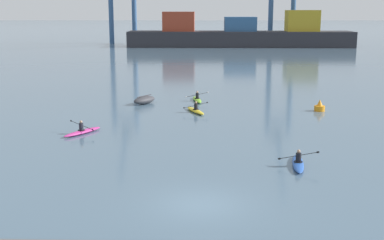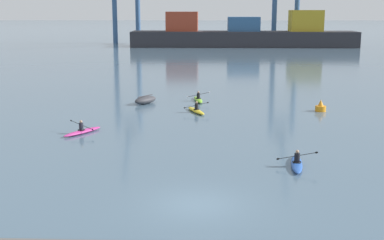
# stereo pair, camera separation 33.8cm
# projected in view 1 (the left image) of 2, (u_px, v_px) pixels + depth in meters

# --- Properties ---
(ground_plane) EXTENTS (800.00, 800.00, 0.00)m
(ground_plane) POSITION_uv_depth(u_px,v_px,m) (200.00, 205.00, 22.45)
(ground_plane) COLOR slate
(container_barge) EXTENTS (51.66, 8.24, 8.34)m
(container_barge) POSITION_uv_depth(u_px,v_px,m) (240.00, 35.00, 117.88)
(container_barge) COLOR #28282D
(container_barge) RESTS_ON ground
(capsized_dinghy) EXTENTS (2.38, 2.77, 0.76)m
(capsized_dinghy) POSITION_uv_depth(u_px,v_px,m) (144.00, 100.00, 46.45)
(capsized_dinghy) COLOR #38383D
(capsized_dinghy) RESTS_ON ground
(channel_buoy) EXTENTS (0.90, 0.90, 1.00)m
(channel_buoy) POSITION_uv_depth(u_px,v_px,m) (320.00, 107.00, 43.16)
(channel_buoy) COLOR orange
(channel_buoy) RESTS_ON ground
(kayak_magenta) EXTENTS (2.33, 3.19, 0.95)m
(kayak_magenta) POSITION_uv_depth(u_px,v_px,m) (82.00, 131.00, 35.28)
(kayak_magenta) COLOR #C13384
(kayak_magenta) RESTS_ON ground
(kayak_blue) EXTENTS (2.24, 3.45, 0.95)m
(kayak_blue) POSITION_uv_depth(u_px,v_px,m) (298.00, 163.00, 27.99)
(kayak_blue) COLOR #2856B2
(kayak_blue) RESTS_ON ground
(kayak_yellow) EXTENTS (2.11, 3.37, 0.95)m
(kayak_yellow) POSITION_uv_depth(u_px,v_px,m) (195.00, 110.00, 42.66)
(kayak_yellow) COLOR yellow
(kayak_yellow) RESTS_ON ground
(kayak_lime) EXTENTS (2.23, 3.45, 0.95)m
(kayak_lime) POSITION_uv_depth(u_px,v_px,m) (197.00, 99.00, 47.94)
(kayak_lime) COLOR #7ABC2D
(kayak_lime) RESTS_ON ground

